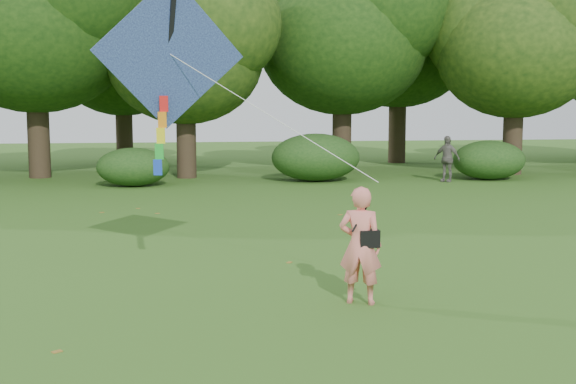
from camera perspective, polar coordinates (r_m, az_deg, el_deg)
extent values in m
plane|color=#265114|center=(10.61, 4.72, -9.29)|extent=(100.00, 100.00, 0.00)
imported|color=#F27D71|center=(10.79, 5.74, -4.21)|extent=(0.76, 0.65, 1.76)
imported|color=slate|center=(28.81, 12.43, 2.58)|extent=(1.05, 1.06, 1.80)
cube|color=black|center=(10.77, 6.40, -3.66)|extent=(0.30, 0.20, 0.26)
cylinder|color=black|center=(10.68, 5.82, -1.89)|extent=(0.33, 0.14, 0.47)
cube|color=#2968B2|center=(12.02, -9.38, 10.75)|extent=(2.44, 0.51, 2.44)
cube|color=black|center=(12.05, -9.38, 10.74)|extent=(0.32, 0.64, 2.20)
cylinder|color=white|center=(11.19, -1.53, 6.11)|extent=(3.03, 1.80, 1.97)
cube|color=red|center=(12.01, -9.79, 6.89)|extent=(0.14, 0.06, 0.26)
cube|color=orange|center=(12.01, -9.90, 5.65)|extent=(0.14, 0.06, 0.26)
cube|color=yellow|center=(12.02, -10.02, 4.40)|extent=(0.14, 0.06, 0.26)
cube|color=green|center=(12.04, -10.14, 3.16)|extent=(0.14, 0.06, 0.26)
cube|color=blue|center=(12.06, -10.26, 1.93)|extent=(0.14, 0.06, 0.26)
cylinder|color=#3A2D1E|center=(31.43, -19.12, 4.58)|extent=(0.88, 0.88, 3.85)
ellipsoid|color=#1E3F11|center=(31.56, -19.41, 12.08)|extent=(8.00, 8.00, 6.80)
cylinder|color=#3A2D1E|center=(29.94, -8.04, 4.12)|extent=(0.80, 0.80, 3.15)
ellipsoid|color=#1E3F11|center=(29.98, -8.15, 10.50)|extent=(6.40, 6.40, 5.44)
cylinder|color=#3A2D1E|center=(32.77, 4.28, 4.86)|extent=(0.86, 0.86, 3.67)
ellipsoid|color=#1E3F11|center=(32.88, 4.34, 11.71)|extent=(7.60, 7.60, 6.46)
cylinder|color=#3A2D1E|center=(32.77, 17.33, 4.35)|extent=(0.83, 0.83, 3.43)
ellipsoid|color=#1E3F11|center=(32.83, 17.56, 10.61)|extent=(6.80, 6.80, 5.78)
cylinder|color=#3A2D1E|center=(37.52, -12.81, 4.82)|extent=(0.84, 0.84, 3.50)
ellipsoid|color=#1E3F11|center=(37.58, -12.96, 10.42)|extent=(7.00, 7.00, 5.95)
cylinder|color=#3A2D1E|center=(38.16, 8.63, 5.33)|extent=(0.90, 0.90, 4.02)
ellipsoid|color=#1E3F11|center=(38.29, 8.74, 11.56)|extent=(7.80, 7.80, 6.63)
ellipsoid|color=#264919|center=(27.15, -12.15, 1.95)|extent=(2.66, 2.09, 1.42)
ellipsoid|color=#264919|center=(28.40, 2.20, 2.76)|extent=(3.50, 2.75, 1.88)
ellipsoid|color=#264919|center=(30.07, 15.60, 2.45)|extent=(2.94, 2.31, 1.58)
cube|color=olive|center=(19.65, 4.14, -1.80)|extent=(0.14, 0.13, 0.01)
cube|color=olive|center=(13.67, 0.11, -5.59)|extent=(0.13, 0.14, 0.01)
cube|color=olive|center=(21.24, -11.76, -1.28)|extent=(0.12, 0.08, 0.01)
cube|color=olive|center=(20.17, -10.29, -1.67)|extent=(0.14, 0.13, 0.01)
cube|color=olive|center=(20.67, -14.49, -1.57)|extent=(0.14, 0.14, 0.01)
cube|color=olive|center=(9.30, -17.79, -11.92)|extent=(0.14, 0.13, 0.01)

